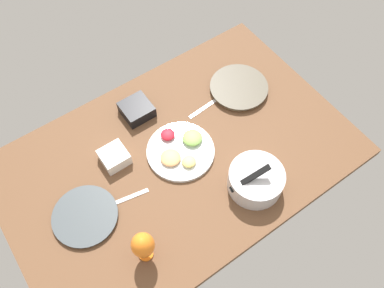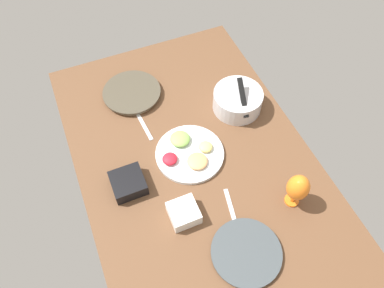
# 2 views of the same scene
# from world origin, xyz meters

# --- Properties ---
(ground_plane) EXTENTS (1.60, 1.04, 0.04)m
(ground_plane) POSITION_xyz_m (0.00, 0.00, -0.02)
(ground_plane) COLOR brown
(dinner_plate_left) EXTENTS (0.30, 0.30, 0.03)m
(dinner_plate_left) POSITION_xyz_m (-0.48, -0.15, 0.02)
(dinner_plate_left) COLOR beige
(dinner_plate_left) RESTS_ON ground_plane
(dinner_plate_right) EXTENTS (0.28, 0.28, 0.02)m
(dinner_plate_right) POSITION_xyz_m (0.49, 0.02, 0.01)
(dinner_plate_right) COLOR silver
(dinner_plate_right) RESTS_ON ground_plane
(mixing_bowl) EXTENTS (0.25, 0.24, 0.17)m
(mixing_bowl) POSITION_xyz_m (-0.20, 0.32, 0.06)
(mixing_bowl) COLOR silver
(mixing_bowl) RESTS_ON ground_plane
(fruit_platter) EXTENTS (0.32, 0.32, 0.05)m
(fruit_platter) POSITION_xyz_m (-0.03, -0.01, 0.02)
(fruit_platter) COLOR silver
(fruit_platter) RESTS_ON ground_plane
(hurricane_glass_orange) EXTENTS (0.09, 0.09, 0.19)m
(hurricane_glass_orange) POSITION_xyz_m (0.36, 0.30, 0.12)
(hurricane_glass_orange) COLOR orange
(hurricane_glass_orange) RESTS_ON ground_plane
(square_bowl_black) EXTENTS (0.14, 0.14, 0.06)m
(square_bowl_black) POSITION_xyz_m (0.03, -0.32, 0.03)
(square_bowl_black) COLOR black
(square_bowl_black) RESTS_ON ground_plane
(square_bowl_white) EXTENTS (0.12, 0.12, 0.06)m
(square_bowl_white) POSITION_xyz_m (0.25, -0.15, 0.04)
(square_bowl_white) COLOR white
(square_bowl_white) RESTS_ON ground_plane
(fork_by_left_plate) EXTENTS (0.18, 0.03, 0.01)m
(fork_by_left_plate) POSITION_xyz_m (-0.26, -0.15, 0.00)
(fork_by_left_plate) COLOR silver
(fork_by_left_plate) RESTS_ON ground_plane
(fork_by_right_plate) EXTENTS (0.18, 0.05, 0.01)m
(fork_by_right_plate) POSITION_xyz_m (0.29, 0.05, 0.00)
(fork_by_right_plate) COLOR silver
(fork_by_right_plate) RESTS_ON ground_plane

